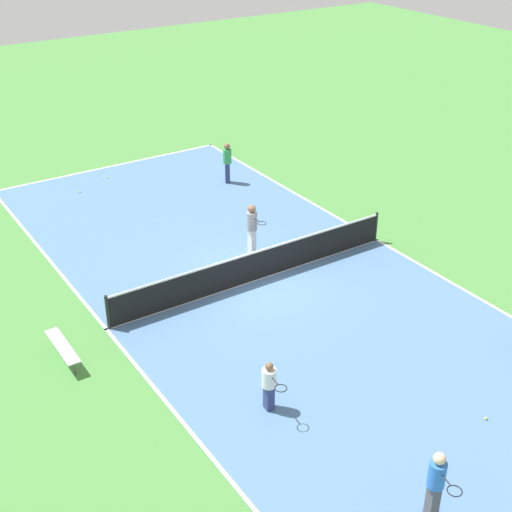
{
  "coord_description": "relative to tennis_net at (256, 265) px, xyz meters",
  "views": [
    {
      "loc": [
        10.92,
        16.75,
        11.77
      ],
      "look_at": [
        0.0,
        0.0,
        0.9
      ],
      "focal_mm": 50.0,
      "sensor_mm": 36.0,
      "label": 1
    }
  ],
  "objects": [
    {
      "name": "ground_plane",
      "position": [
        0.0,
        0.0,
        -0.58
      ],
      "size": [
        80.0,
        80.0,
        0.0
      ],
      "primitive_type": "plane",
      "color": "#47843D"
    },
    {
      "name": "court_surface",
      "position": [
        0.0,
        0.0,
        -0.57
      ],
      "size": [
        10.5,
        24.12,
        0.02
      ],
      "color": "#4C729E",
      "rests_on": "ground_plane"
    },
    {
      "name": "tennis_net",
      "position": [
        0.0,
        0.0,
        0.0
      ],
      "size": [
        10.3,
        0.1,
        1.1
      ],
      "color": "black",
      "rests_on": "court_surface"
    },
    {
      "name": "bench",
      "position": [
        6.71,
        0.69,
        -0.19
      ],
      "size": [
        0.36,
        1.88,
        0.45
      ],
      "rotation": [
        0.0,
        0.0,
        1.57
      ],
      "color": "silver",
      "rests_on": "ground_plane"
    },
    {
      "name": "player_baseline_gray",
      "position": [
        -0.89,
        -1.61,
        0.5
      ],
      "size": [
        0.37,
        0.94,
        1.83
      ],
      "rotation": [
        0.0,
        0.0,
        1.59
      ],
      "color": "white",
      "rests_on": "court_surface"
    },
    {
      "name": "player_far_green",
      "position": [
        -3.48,
        -7.55,
        0.44
      ],
      "size": [
        0.49,
        0.49,
        1.74
      ],
      "rotation": [
        0.0,
        0.0,
        4.19
      ],
      "color": "navy",
      "rests_on": "court_surface"
    },
    {
      "name": "player_near_blue",
      "position": [
        2.24,
        10.04,
        0.43
      ],
      "size": [
        0.55,
        0.99,
        1.71
      ],
      "rotation": [
        0.0,
        0.0,
        1.32
      ],
      "color": "#4C4C51",
      "rests_on": "court_surface"
    },
    {
      "name": "player_near_white",
      "position": [
        3.17,
        5.44,
        0.21
      ],
      "size": [
        0.43,
        0.96,
        1.38
      ],
      "rotation": [
        0.0,
        0.0,
        1.46
      ],
      "color": "navy",
      "rests_on": "court_surface"
    },
    {
      "name": "tennis_ball_far_baseline",
      "position": [
        -1.02,
        8.67,
        -0.53
      ],
      "size": [
        0.07,
        0.07,
        0.07
      ],
      "primitive_type": "sphere",
      "color": "#CCE033",
      "rests_on": "court_surface"
    },
    {
      "name": "tennis_ball_midcourt",
      "position": [
        2.22,
        -9.95,
        -0.53
      ],
      "size": [
        0.07,
        0.07,
        0.07
      ],
      "primitive_type": "sphere",
      "color": "#CCE033",
      "rests_on": "court_surface"
    },
    {
      "name": "tennis_ball_right_alley",
      "position": [
        0.64,
        -10.8,
        -0.53
      ],
      "size": [
        0.07,
        0.07,
        0.07
      ],
      "primitive_type": "sphere",
      "color": "#CCE033",
      "rests_on": "court_surface"
    }
  ]
}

